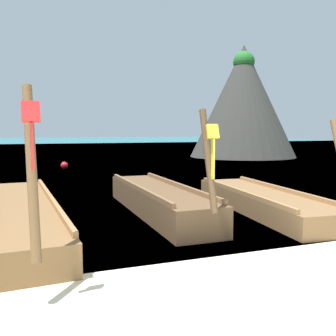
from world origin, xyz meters
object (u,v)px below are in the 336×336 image
(longtail_boat_green_ribbon, at_px, (262,201))
(mooring_buoy_near, at_px, (64,165))
(longtail_boat_red_ribbon, at_px, (23,214))
(longtail_boat_yellow_ribbon, at_px, (158,200))
(karst_rock, at_px, (245,105))

(longtail_boat_green_ribbon, distance_m, mooring_buoy_near, 13.21)
(longtail_boat_red_ribbon, xyz_separation_m, longtail_boat_yellow_ribbon, (3.08, 0.24, 0.06))
(karst_rock, bearing_deg, longtail_boat_green_ribbon, -120.55)
(karst_rock, bearing_deg, mooring_buoy_near, -160.14)
(longtail_boat_red_ribbon, bearing_deg, karst_rock, 47.16)
(longtail_boat_green_ribbon, distance_m, karst_rock, 21.04)
(longtail_boat_red_ribbon, height_order, karst_rock, karst_rock)
(longtail_boat_red_ribbon, bearing_deg, longtail_boat_yellow_ribbon, 4.54)
(longtail_boat_red_ribbon, distance_m, longtail_boat_yellow_ribbon, 3.09)
(karst_rock, relative_size, mooring_buoy_near, 22.94)
(longtail_boat_red_ribbon, xyz_separation_m, karst_rock, (16.12, 17.39, 3.78))
(karst_rock, xyz_separation_m, mooring_buoy_near, (-14.27, -5.15, -3.85))
(longtail_boat_red_ribbon, distance_m, mooring_buoy_near, 12.37)
(longtail_boat_green_ribbon, bearing_deg, karst_rock, 59.45)
(longtail_boat_yellow_ribbon, height_order, karst_rock, karst_rock)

